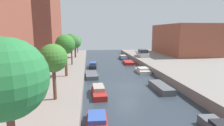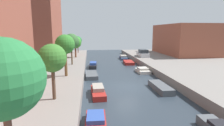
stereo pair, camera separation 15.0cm
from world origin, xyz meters
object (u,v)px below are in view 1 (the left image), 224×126
(low_block_right, at_px, (184,39))
(moored_boat_left_3, at_px, (99,91))
(moored_boat_right_5, at_px, (123,57))
(moored_boat_right_4, at_px, (128,62))
(street_tree_3, at_px, (71,41))
(street_tree_4, at_px, (75,42))
(street_tree_5, at_px, (77,40))
(moored_boat_right_3, at_px, (143,70))
(street_tree_1, at_px, (53,59))
(apartment_tower_far, at_px, (32,12))
(moored_boat_right_2, at_px, (161,87))
(moored_boat_left_5, at_px, (93,65))
(parked_car, at_px, (143,53))
(moored_boat_left_4, at_px, (92,75))
(street_tree_0, at_px, (6,79))
(street_tree_2, at_px, (65,45))
(moored_boat_left_2, at_px, (97,121))

(low_block_right, xyz_separation_m, moored_boat_left_3, (-21.46, -23.27, -4.06))
(moored_boat_right_5, bearing_deg, moored_boat_left_3, -106.62)
(low_block_right, bearing_deg, moored_boat_right_4, -156.58)
(street_tree_3, height_order, street_tree_4, street_tree_3)
(street_tree_5, height_order, moored_boat_right_3, street_tree_5)
(street_tree_1, xyz_separation_m, moored_boat_right_5, (10.54, 26.55, -3.89))
(apartment_tower_far, bearing_deg, moored_boat_right_2, -50.39)
(street_tree_5, xyz_separation_m, moored_boat_left_5, (3.41, -14.20, -3.69))
(moored_boat_right_2, bearing_deg, street_tree_4, 117.88)
(parked_car, bearing_deg, street_tree_4, 178.32)
(street_tree_1, height_order, moored_boat_left_3, street_tree_1)
(street_tree_5, xyz_separation_m, parked_car, (14.10, -8.64, -2.47))
(street_tree_1, xyz_separation_m, moored_boat_left_4, (3.03, 10.73, -3.98))
(parked_car, relative_size, moored_boat_right_5, 1.03)
(low_block_right, distance_m, street_tree_3, 27.46)
(moored_boat_left_3, relative_size, moored_boat_right_4, 0.97)
(street_tree_4, distance_m, parked_car, 14.32)
(low_block_right, relative_size, parked_car, 3.48)
(low_block_right, xyz_separation_m, moored_boat_left_5, (-21.64, -8.98, -4.03))
(street_tree_0, xyz_separation_m, moored_boat_left_4, (3.03, 18.67, -4.47))
(low_block_right, xyz_separation_m, parked_car, (-10.95, -3.41, -2.81))
(moored_boat_right_4, bearing_deg, street_tree_4, 162.05)
(moored_boat_right_3, bearing_deg, street_tree_3, 165.50)
(street_tree_1, relative_size, moored_boat_left_4, 1.07)
(moored_boat_right_2, relative_size, moored_boat_right_5, 0.98)
(street_tree_4, xyz_separation_m, moored_boat_left_5, (3.41, -5.98, -3.64))
(moored_boat_right_4, relative_size, moored_boat_right_5, 0.91)
(moored_boat_left_3, bearing_deg, moored_boat_right_4, 68.15)
(low_block_right, height_order, street_tree_2, low_block_right)
(low_block_right, height_order, moored_boat_left_4, low_block_right)
(parked_car, bearing_deg, street_tree_1, -121.39)
(street_tree_0, relative_size, moored_boat_left_4, 1.25)
(street_tree_2, relative_size, moored_boat_right_3, 1.60)
(apartment_tower_far, distance_m, moored_boat_right_2, 31.86)
(low_block_right, distance_m, street_tree_5, 25.59)
(parked_car, xyz_separation_m, moored_boat_right_2, (-3.75, -19.17, -1.31))
(street_tree_2, relative_size, moored_boat_right_2, 1.17)
(parked_car, bearing_deg, moored_boat_right_2, -101.06)
(street_tree_0, height_order, moored_boat_right_5, street_tree_0)
(low_block_right, xyz_separation_m, street_tree_3, (-25.05, -11.25, 0.27))
(moored_boat_left_3, bearing_deg, moored_boat_left_4, 94.26)
(parked_car, height_order, moored_boat_left_2, parked_car)
(street_tree_4, xyz_separation_m, street_tree_5, (0.00, 8.22, 0.05))
(street_tree_3, distance_m, moored_boat_left_5, 5.94)
(apartment_tower_far, distance_m, moored_boat_left_5, 18.54)
(street_tree_4, height_order, moored_boat_right_4, street_tree_4)
(moored_boat_left_5, relative_size, moored_boat_right_3, 1.32)
(parked_car, bearing_deg, apartment_tower_far, 169.75)
(moored_boat_right_3, xyz_separation_m, moored_boat_right_5, (-0.37, 14.09, 0.02))
(apartment_tower_far, distance_m, street_tree_5, 11.73)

